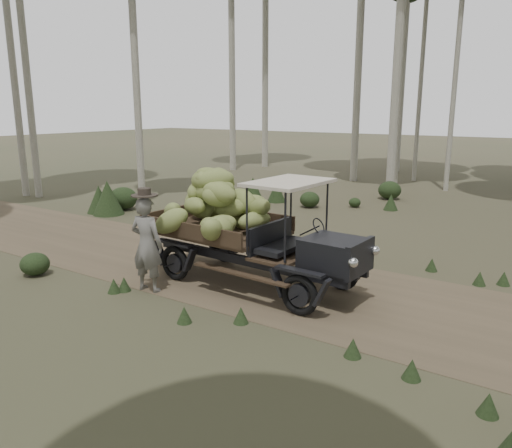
% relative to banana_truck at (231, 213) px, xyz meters
% --- Properties ---
extents(ground, '(120.00, 120.00, 0.00)m').
position_rel_banana_truck_xyz_m(ground, '(1.62, 0.42, -1.48)').
color(ground, '#473D2B').
rests_on(ground, ground).
extents(dirt_track, '(70.00, 4.00, 0.01)m').
position_rel_banana_truck_xyz_m(dirt_track, '(1.62, 0.42, -1.47)').
color(dirt_track, brown).
rests_on(dirt_track, ground).
extents(banana_truck, '(5.19, 2.48, 2.51)m').
position_rel_banana_truck_xyz_m(banana_truck, '(0.00, 0.00, 0.00)').
color(banana_truck, black).
rests_on(banana_truck, ground).
extents(farmer, '(0.77, 0.59, 2.12)m').
position_rel_banana_truck_xyz_m(farmer, '(-1.02, -1.47, -0.47)').
color(farmer, '#63605B').
rests_on(farmer, ground).
extents(undergrowth, '(23.28, 22.13, 1.32)m').
position_rel_banana_truck_xyz_m(undergrowth, '(0.94, -0.96, -0.99)').
color(undergrowth, '#233319').
rests_on(undergrowth, ground).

